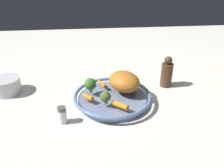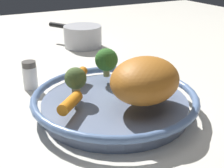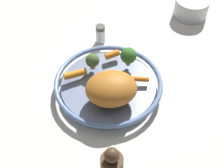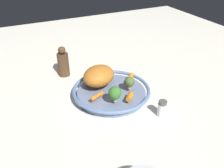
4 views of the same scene
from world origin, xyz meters
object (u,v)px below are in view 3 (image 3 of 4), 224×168
baby_carrot_left (139,79)px  serving_bowl (108,86)px  saucepan (191,7)px  broccoli_floret_small (128,56)px  baby_carrot_right (112,54)px  roast_chicken_piece (111,89)px  salt_shaker (101,34)px  broccoli_floret_mid (92,61)px  baby_carrot_center (75,74)px

baby_carrot_left → serving_bowl: bearing=25.3°
baby_carrot_left → saucepan: saucepan is taller
broccoli_floret_small → baby_carrot_left: bearing=136.1°
saucepan → baby_carrot_right: bearing=66.0°
roast_chicken_piece → salt_shaker: roast_chicken_piece is taller
broccoli_floret_small → saucepan: broccoli_floret_small is taller
baby_carrot_right → broccoli_floret_mid: (0.04, 0.07, 0.02)m
baby_carrot_right → saucepan: (-0.16, -0.36, -0.02)m
baby_carrot_center → salt_shaker: salt_shaker is taller
salt_shaker → baby_carrot_right: bearing=131.1°
roast_chicken_piece → baby_carrot_center: 0.14m
serving_bowl → broccoli_floret_mid: 0.09m
baby_carrot_left → broccoli_floret_mid: bearing=1.7°
serving_bowl → roast_chicken_piece: bearing=121.4°
baby_carrot_center → saucepan: size_ratio=0.36×
baby_carrot_left → broccoli_floret_small: size_ratio=0.98×
roast_chicken_piece → salt_shaker: bearing=-59.5°
roast_chicken_piece → baby_carrot_right: bearing=-67.7°
baby_carrot_left → salt_shaker: size_ratio=0.93×
baby_carrot_center → saucepan: saucepan is taller
baby_carrot_right → baby_carrot_left: bearing=150.8°
baby_carrot_right → serving_bowl: bearing=106.9°
baby_carrot_center → salt_shaker: size_ratio=1.03×
roast_chicken_piece → baby_carrot_left: 0.11m
serving_bowl → salt_shaker: bearing=-59.8°
serving_bowl → baby_carrot_left: (-0.08, -0.04, 0.03)m
baby_carrot_right → roast_chicken_piece: bearing=112.3°
serving_bowl → baby_carrot_right: size_ratio=7.36×
baby_carrot_center → salt_shaker: bearing=-85.9°
baby_carrot_center → baby_carrot_right: baby_carrot_center is taller
roast_chicken_piece → baby_carrot_right: size_ratio=3.27×
baby_carrot_left → broccoli_floret_small: (0.05, -0.05, 0.03)m
broccoli_floret_mid → salt_shaker: bearing=-73.6°
baby_carrot_right → broccoli_floret_small: (-0.06, 0.01, 0.03)m
broccoli_floret_mid → saucepan: bearing=-114.7°
baby_carrot_left → saucepan: (-0.05, -0.42, -0.01)m
baby_carrot_right → baby_carrot_left: 0.13m
serving_bowl → baby_carrot_right: baby_carrot_right is taller
serving_bowl → broccoli_floret_mid: size_ratio=6.16×
baby_carrot_center → baby_carrot_right: size_ratio=1.55×
baby_carrot_center → broccoli_floret_mid: (-0.03, -0.05, 0.02)m
roast_chicken_piece → baby_carrot_left: size_ratio=2.36×
broccoli_floret_small → salt_shaker: (0.14, -0.11, -0.05)m
broccoli_floret_mid → saucepan: 0.47m
baby_carrot_center → roast_chicken_piece: bearing=165.6°
broccoli_floret_small → saucepan: size_ratio=0.33×
roast_chicken_piece → broccoli_floret_small: size_ratio=2.30×
broccoli_floret_mid → salt_shaker: 0.17m
roast_chicken_piece → baby_carrot_left: (-0.05, -0.09, -0.03)m
roast_chicken_piece → baby_carrot_left: roast_chicken_piece is taller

